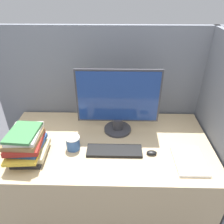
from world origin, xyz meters
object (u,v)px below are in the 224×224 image
Objects in this scene: keyboard at (114,151)px; mouse at (152,153)px; monitor at (118,103)px; coffee_cup at (73,143)px; book_stack at (26,145)px.

keyboard is 5.40× the size of mouse.
monitor is 6.17× the size of coffee_cup.
coffee_cup is at bearing 174.06° from keyboard.
mouse is 0.55m from coffee_cup.
mouse reaches higher than keyboard.
book_stack is (-0.84, -0.04, 0.09)m from mouse.
keyboard is at bearing 6.00° from book_stack.
mouse is at bearing 2.86° from book_stack.
coffee_cup is at bearing -143.98° from monitor.
monitor is at bearing 130.24° from mouse.
monitor is 0.70m from book_stack.
book_stack is (-0.60, -0.32, -0.14)m from monitor.
monitor is 0.35m from keyboard.
monitor reaches higher than mouse.
coffee_cup is 0.31m from book_stack.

